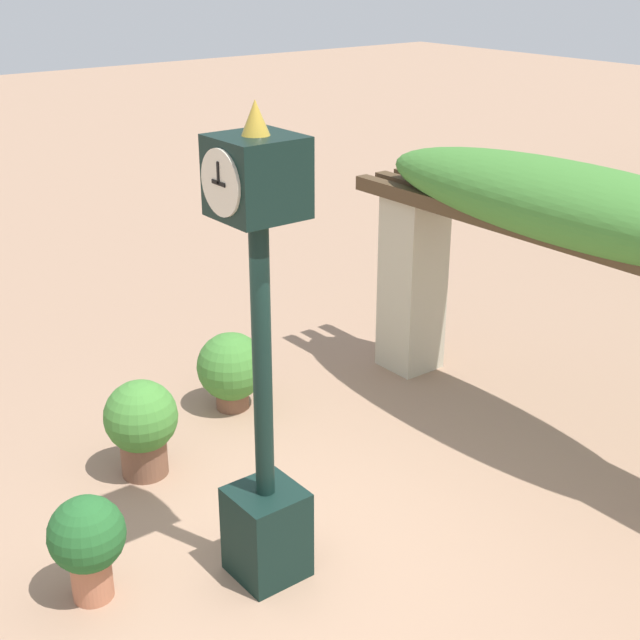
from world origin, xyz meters
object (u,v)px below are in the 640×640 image
object	(u,v)px
pedestal_clock	(262,380)
potted_plant_near_left	(141,423)
potted_plant_near_right	(87,540)
potted_plant_far_left	(231,368)

from	to	relation	value
pedestal_clock	potted_plant_near_left	bearing A→B (deg)	-177.23
pedestal_clock	potted_plant_near_left	xyz separation A→B (m)	(-1.79, -0.09, -1.10)
potted_plant_near_left	potted_plant_near_right	world-z (taller)	potted_plant_near_left
potted_plant_near_left	potted_plant_near_right	xyz separation A→B (m)	(1.26, -1.07, -0.02)
potted_plant_near_left	potted_plant_far_left	bearing A→B (deg)	113.93
potted_plant_near_right	potted_plant_far_left	xyz separation A→B (m)	(-1.83, 2.36, -0.05)
potted_plant_near_right	potted_plant_far_left	world-z (taller)	potted_plant_near_right
potted_plant_far_left	potted_plant_near_left	bearing A→B (deg)	-66.07
potted_plant_far_left	potted_plant_near_right	bearing A→B (deg)	-52.19
pedestal_clock	potted_plant_near_right	bearing A→B (deg)	-114.93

